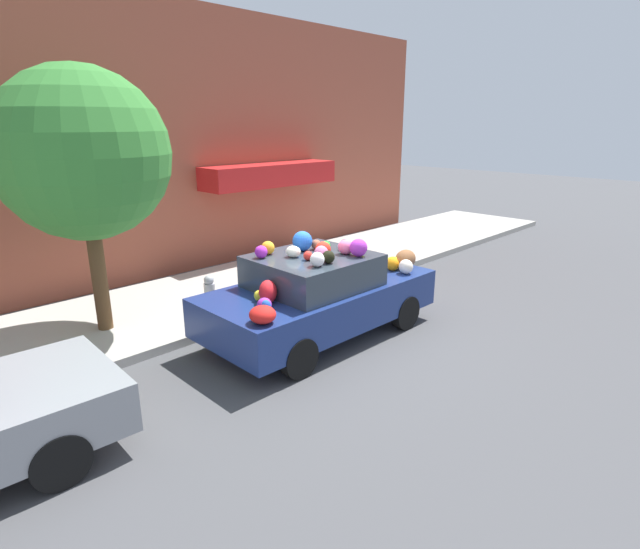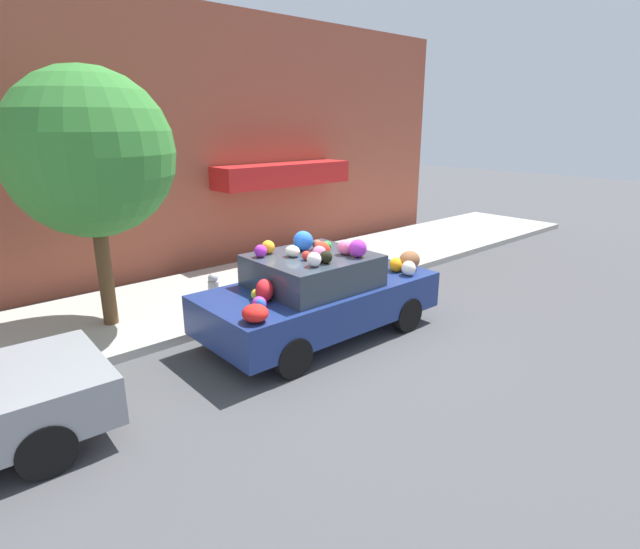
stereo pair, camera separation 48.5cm
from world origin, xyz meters
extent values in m
plane|color=#4C4C4F|center=(0.00, 0.00, 0.00)|extent=(60.00, 60.00, 0.00)
cube|color=#B2ADA3|center=(0.00, 2.70, 0.07)|extent=(24.00, 3.20, 0.14)
cube|color=#9E4C38|center=(0.00, 4.95, 3.00)|extent=(18.00, 0.30, 6.00)
cube|color=red|center=(2.75, 4.35, 2.18)|extent=(3.80, 0.90, 0.55)
cylinder|color=brown|center=(-2.56, 2.41, 1.11)|extent=(0.24, 0.24, 1.93)
sphere|color=#388433|center=(-2.56, 2.41, 2.99)|extent=(2.62, 2.62, 2.62)
cylinder|color=#B2B2B7|center=(-0.91, 1.78, 0.42)|extent=(0.20, 0.20, 0.55)
sphere|color=#B2B2B7|center=(-0.91, 1.78, 0.75)|extent=(0.18, 0.18, 0.18)
cube|color=navy|center=(0.00, -0.12, 0.61)|extent=(4.04, 1.90, 0.62)
cube|color=#333D47|center=(-0.16, -0.12, 1.17)|extent=(1.83, 1.64, 0.51)
cylinder|color=black|center=(1.26, 0.71, 0.30)|extent=(0.60, 0.19, 0.60)
cylinder|color=black|center=(1.23, -0.98, 0.30)|extent=(0.60, 0.19, 0.60)
cylinder|color=black|center=(-1.23, 0.75, 0.30)|extent=(0.60, 0.19, 0.60)
cylinder|color=black|center=(-1.26, -0.95, 0.30)|extent=(0.60, 0.19, 0.60)
ellipsoid|color=white|center=(1.44, -0.80, 1.05)|extent=(0.35, 0.36, 0.25)
sphere|color=orange|center=(1.45, -0.52, 1.03)|extent=(0.33, 0.33, 0.23)
sphere|color=blue|center=(-0.07, 0.21, 1.59)|extent=(0.45, 0.45, 0.33)
sphere|color=purple|center=(-0.85, 0.33, 1.53)|extent=(0.28, 0.28, 0.20)
sphere|color=red|center=(-0.14, -0.32, 1.55)|extent=(0.27, 0.27, 0.25)
sphere|color=purple|center=(1.13, 0.46, 1.00)|extent=(0.20, 0.20, 0.16)
ellipsoid|color=yellow|center=(0.54, -0.49, 1.49)|extent=(0.16, 0.20, 0.12)
sphere|color=green|center=(0.26, -0.01, 1.50)|extent=(0.20, 0.20, 0.15)
ellipsoid|color=blue|center=(-1.49, -0.53, 1.02)|extent=(0.21, 0.21, 0.20)
sphere|color=purple|center=(0.30, -0.68, 1.57)|extent=(0.30, 0.30, 0.28)
sphere|color=red|center=(-0.42, -0.28, 1.50)|extent=(0.20, 0.20, 0.14)
sphere|color=black|center=(0.45, -0.25, 1.52)|extent=(0.23, 0.23, 0.18)
sphere|color=orange|center=(-0.63, 0.44, 1.53)|extent=(0.25, 0.25, 0.22)
ellipsoid|color=#965E37|center=(1.74, -0.58, 1.09)|extent=(0.43, 0.35, 0.34)
ellipsoid|color=pink|center=(0.26, -0.45, 1.55)|extent=(0.33, 0.34, 0.24)
ellipsoid|color=pink|center=(-0.34, -0.48, 1.55)|extent=(0.31, 0.31, 0.25)
ellipsoid|color=red|center=(-1.19, -0.22, 1.09)|extent=(0.43, 0.45, 0.34)
sphere|color=black|center=(-0.33, -0.62, 1.52)|extent=(0.28, 0.28, 0.20)
sphere|color=white|center=(-0.57, -0.63, 1.53)|extent=(0.30, 0.30, 0.22)
sphere|color=purple|center=(1.27, 0.17, 1.03)|extent=(0.27, 0.27, 0.22)
ellipsoid|color=red|center=(-1.73, -0.77, 1.04)|extent=(0.46, 0.48, 0.23)
ellipsoid|color=yellow|center=(1.54, -0.46, 1.03)|extent=(0.29, 0.34, 0.23)
ellipsoid|color=brown|center=(0.14, 0.10, 1.51)|extent=(0.24, 0.24, 0.17)
ellipsoid|color=white|center=(-0.46, 0.02, 1.52)|extent=(0.25, 0.29, 0.18)
sphere|color=purple|center=(-1.47, -0.48, 1.02)|extent=(0.27, 0.27, 0.21)
sphere|color=yellow|center=(-1.23, -0.08, 1.00)|extent=(0.19, 0.19, 0.17)
cylinder|color=black|center=(-4.33, 0.63, 0.29)|extent=(0.59, 0.21, 0.59)
cylinder|color=black|center=(-4.41, -0.89, 0.29)|extent=(0.59, 0.21, 0.59)
camera|label=1|loc=(-5.55, -5.60, 3.46)|focal=28.00mm
camera|label=2|loc=(-5.20, -5.93, 3.46)|focal=28.00mm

